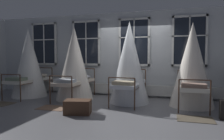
{
  "coord_description": "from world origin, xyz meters",
  "views": [
    {
      "loc": [
        1.33,
        -6.11,
        1.41
      ],
      "look_at": [
        -0.51,
        0.13,
        1.01
      ],
      "focal_mm": 33.08,
      "sensor_mm": 36.0,
      "label": 1
    }
  ],
  "objects": [
    {
      "name": "cot_second",
      "position": [
        -1.82,
        0.13,
        1.19
      ],
      "size": [
        1.25,
        1.84,
        2.43
      ],
      "rotation": [
        0.0,
        0.0,
        1.57
      ],
      "color": "#4C3323",
      "rests_on": "ground"
    },
    {
      "name": "travel_trunk",
      "position": [
        -0.92,
        -1.5,
        0.17
      ],
      "size": [
        0.71,
        0.53,
        0.35
      ],
      "primitive_type": "cube",
      "rotation": [
        0.0,
        0.0,
        0.22
      ],
      "color": "#472D1E",
      "rests_on": "ground"
    },
    {
      "name": "rug_second",
      "position": [
        -1.84,
        -1.16,
        0.01
      ],
      "size": [
        0.81,
        0.58,
        0.01
      ],
      "primitive_type": "cube",
      "rotation": [
        0.0,
        0.0,
        0.02
      ],
      "color": "brown",
      "rests_on": "ground"
    },
    {
      "name": "cot_fourth",
      "position": [
        1.86,
        0.17,
        1.17
      ],
      "size": [
        1.25,
        1.84,
        2.4
      ],
      "rotation": [
        0.0,
        0.0,
        1.56
      ],
      "color": "#4C3323",
      "rests_on": "ground"
    },
    {
      "name": "rug_fourth",
      "position": [
        1.84,
        -1.16,
        0.01
      ],
      "size": [
        0.8,
        0.56,
        0.01
      ],
      "primitive_type": "cube",
      "rotation": [
        0.0,
        0.0,
        0.01
      ],
      "color": "brown",
      "rests_on": "ground"
    },
    {
      "name": "back_wall_with_windows",
      "position": [
        0.0,
        1.27,
        1.51
      ],
      "size": [
        11.44,
        0.1,
        3.03
      ],
      "primitive_type": "cube",
      "color": "silver",
      "rests_on": "ground"
    },
    {
      "name": "cot_first",
      "position": [
        -3.64,
        0.15,
        1.17
      ],
      "size": [
        1.25,
        1.84,
        2.41
      ],
      "rotation": [
        0.0,
        0.0,
        1.58
      ],
      "color": "#4C3323",
      "rests_on": "ground"
    },
    {
      "name": "cot_third",
      "position": [
        0.04,
        0.15,
        1.22
      ],
      "size": [
        1.25,
        1.86,
        2.51
      ],
      "rotation": [
        0.0,
        0.0,
        1.54
      ],
      "color": "#4C3323",
      "rests_on": "ground"
    },
    {
      "name": "rug_first",
      "position": [
        -3.68,
        -1.16,
        0.01
      ],
      "size": [
        0.83,
        0.6,
        0.01
      ],
      "primitive_type": "cube",
      "rotation": [
        0.0,
        0.0,
        -0.05
      ],
      "color": "brown",
      "rests_on": "ground"
    },
    {
      "name": "window_bank",
      "position": [
        0.0,
        1.15,
        1.12
      ],
      "size": [
        8.48,
        0.1,
        2.72
      ],
      "color": "black",
      "rests_on": "ground"
    },
    {
      "name": "ground",
      "position": [
        0.0,
        0.0,
        0.0
      ],
      "size": [
        20.89,
        20.89,
        0.0
      ],
      "primitive_type": "plane",
      "color": "slate"
    }
  ]
}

